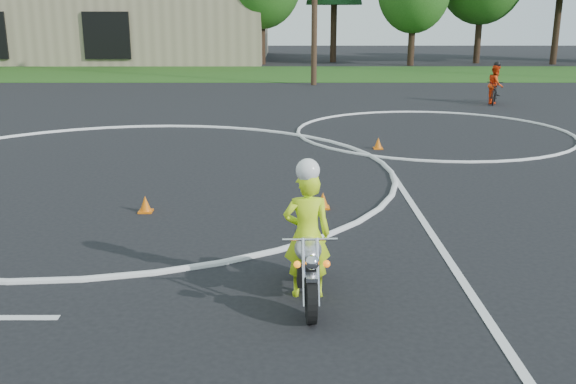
{
  "coord_description": "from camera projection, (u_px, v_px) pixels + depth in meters",
  "views": [
    {
      "loc": [
        3.66,
        -10.81,
        3.44
      ],
      "look_at": [
        3.68,
        -2.46,
        1.1
      ],
      "focal_mm": 40.0,
      "sensor_mm": 36.0,
      "label": 1
    }
  ],
  "objects": [
    {
      "name": "traffic_cones",
      "position": [
        222.0,
        180.0,
        13.13
      ],
      "size": [
        22.32,
        9.98,
        0.3
      ],
      "color": "orange",
      "rests_on": "ground"
    },
    {
      "name": "warehouse",
      "position": [
        2.0,
        3.0,
        48.67
      ],
      "size": [
        41.0,
        17.0,
        8.3
      ],
      "color": "tan",
      "rests_on": "ground"
    },
    {
      "name": "rider_second_grp",
      "position": [
        495.0,
        89.0,
        24.9
      ],
      "size": [
        1.16,
        1.81,
        1.65
      ],
      "rotation": [
        0.0,
        0.0,
        -0.36
      ],
      "color": "black",
      "rests_on": "ground"
    },
    {
      "name": "rider_primary_grp",
      "position": [
        307.0,
        231.0,
        7.87
      ],
      "size": [
        0.6,
        0.41,
        1.78
      ],
      "rotation": [
        0.0,
        0.0,
        0.04
      ],
      "color": "#D4FF1A",
      "rests_on": "ground"
    },
    {
      "name": "course_markings",
      "position": [
        225.0,
        159.0,
        15.53
      ],
      "size": [
        19.05,
        19.05,
        0.12
      ],
      "color": "silver",
      "rests_on": "ground"
    },
    {
      "name": "ground",
      "position": [
        80.0,
        214.0,
        11.33
      ],
      "size": [
        120.0,
        120.0,
        0.0
      ],
      "primitive_type": "plane",
      "color": "black",
      "rests_on": "ground"
    },
    {
      "name": "grass_strip",
      "position": [
        224.0,
        74.0,
        37.33
      ],
      "size": [
        120.0,
        10.0,
        0.02
      ],
      "primitive_type": "cube",
      "color": "#1E4714",
      "rests_on": "ground"
    },
    {
      "name": "primary_motorcycle",
      "position": [
        307.0,
        265.0,
        7.85
      ],
      "size": [
        0.64,
        1.82,
        0.96
      ],
      "rotation": [
        0.0,
        0.0,
        0.04
      ],
      "color": "black",
      "rests_on": "ground"
    }
  ]
}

